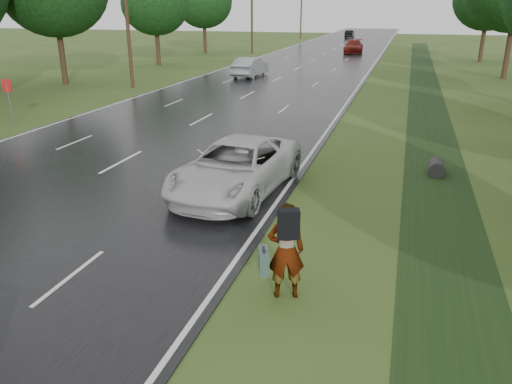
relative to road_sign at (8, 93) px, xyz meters
The scene contains 16 objects.
road 34.12m from the road_sign, 75.56° to the left, with size 14.00×180.00×0.04m, color black.
edge_stripe_east 36.39m from the road_sign, 65.20° to the left, with size 0.12×180.00×0.01m, color silver.
edge_stripe_west 33.08m from the road_sign, 86.96° to the left, with size 0.12×180.00×0.01m, color silver.
center_line 34.11m from the road_sign, 75.56° to the left, with size 0.12×180.00×0.01m, color silver.
drainage_ditch 21.16m from the road_sign, 18.54° to the left, with size 2.20×120.00×0.56m.
road_sign is the anchor object (origin of this frame).
utility_pole_mid 13.50m from the road_sign, 93.08° to the left, with size 1.60×0.26×10.00m.
utility_pole_far 43.15m from the road_sign, 90.93° to the left, with size 1.60×0.26×10.00m.
utility_pole_distant 73.09m from the road_sign, 90.55° to the left, with size 1.60×0.26×10.00m.
tree_west_d 27.91m from the road_sign, 101.92° to the left, with size 6.60×6.60×8.80m.
tree_west_f 41.72m from the road_sign, 98.74° to the left, with size 7.00×7.00×9.29m.
pedestrian 20.17m from the road_sign, 34.20° to the right, with size 1.08×0.83×2.06m.
white_pickup 14.98m from the road_sign, 22.91° to the right, with size 2.74×5.94×1.65m, color silver.
silver_sedan 21.81m from the road_sign, 74.29° to the left, with size 1.69×4.86×1.60m, color gray.
far_car_red 47.85m from the road_sign, 75.79° to the left, with size 2.27×5.58×1.62m, color maroon.
far_car_dark 79.10m from the road_sign, 84.56° to the left, with size 1.47×4.22×1.39m, color black.
Camera 1 is at (10.19, -8.06, 5.63)m, focal length 35.00 mm.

